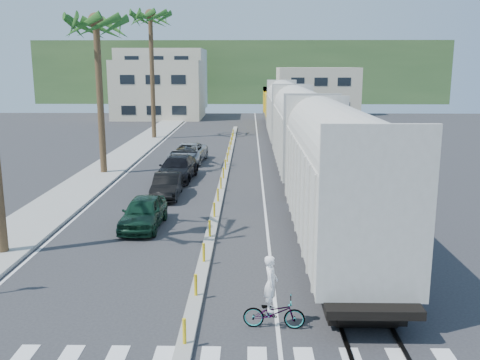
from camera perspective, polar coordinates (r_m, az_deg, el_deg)
name	(u,v)px	position (r m, az deg, el deg)	size (l,w,h in m)	color
ground	(189,330)	(15.67, -5.46, -15.64)	(140.00, 140.00, 0.00)	#28282B
sidewalk	(112,165)	(40.73, -13.47, 1.58)	(3.00, 90.00, 0.15)	gray
rails	(291,159)	(42.52, 5.49, 2.23)	(1.56, 100.00, 0.06)	black
median	(223,179)	(34.53, -1.79, 0.08)	(0.45, 60.00, 0.85)	gray
lane_markings	(198,166)	(39.63, -4.54, 1.49)	(9.42, 90.00, 0.01)	silver
freight_train	(293,124)	(40.97, 5.70, 5.92)	(3.00, 60.94, 5.85)	#B4B3A5
palm_trees	(101,11)	(37.92, -14.58, 17.07)	(3.50, 37.20, 13.75)	brown
buildings	(198,84)	(85.86, -4.45, 10.12)	(38.00, 27.00, 10.00)	beige
hillside	(242,72)	(113.79, 0.18, 11.46)	(80.00, 20.00, 12.00)	#385628
car_lead	(143,212)	(24.83, -10.26, -3.41)	(1.82, 4.28, 1.44)	#103120
car_second	(167,186)	(30.31, -7.80, -0.60)	(1.49, 4.09, 1.34)	black
car_third	(177,168)	(34.82, -6.70, 1.24)	(2.51, 5.43, 1.54)	black
car_rear	(188,153)	(41.13, -5.56, 2.88)	(2.84, 5.43, 1.46)	#A3A5A8
cyclist	(273,305)	(15.45, 3.56, -13.18)	(0.85, 1.83, 2.15)	#9EA0A5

